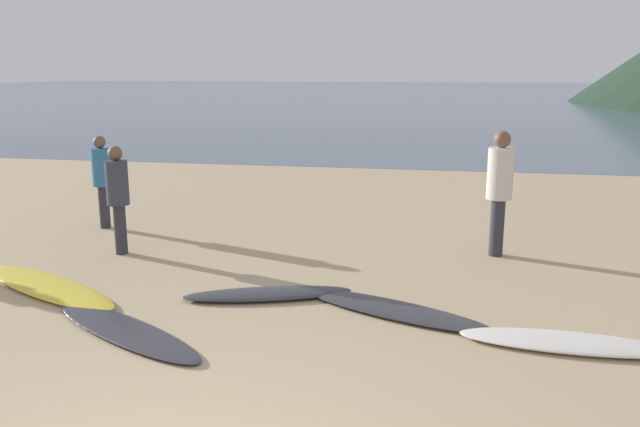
{
  "coord_description": "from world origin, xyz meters",
  "views": [
    {
      "loc": [
        1.6,
        -2.87,
        2.64
      ],
      "look_at": [
        -0.04,
        5.91,
        0.6
      ],
      "focal_mm": 36.12,
      "sensor_mm": 36.0,
      "label": 1
    }
  ],
  "objects_px": {
    "person_1": "(118,191)",
    "person_2": "(500,183)",
    "surfboard_4": "(268,294)",
    "surfboard_2": "(47,286)",
    "surfboard_3": "(125,330)",
    "person_0": "(102,174)",
    "surfboard_6": "(568,342)",
    "surfboard_5": "(394,310)"
  },
  "relations": [
    {
      "from": "person_1",
      "to": "person_0",
      "type": "bearing_deg",
      "value": 9.0
    },
    {
      "from": "surfboard_3",
      "to": "surfboard_6",
      "type": "xyz_separation_m",
      "value": [
        4.36,
        0.49,
        0.01
      ]
    },
    {
      "from": "surfboard_3",
      "to": "surfboard_5",
      "type": "xyz_separation_m",
      "value": [
        2.65,
        1.06,
        0.01
      ]
    },
    {
      "from": "surfboard_2",
      "to": "person_0",
      "type": "height_order",
      "value": "person_0"
    },
    {
      "from": "surfboard_4",
      "to": "person_0",
      "type": "height_order",
      "value": "person_0"
    },
    {
      "from": "surfboard_2",
      "to": "person_2",
      "type": "xyz_separation_m",
      "value": [
        5.46,
        2.51,
        1.01
      ]
    },
    {
      "from": "person_0",
      "to": "person_2",
      "type": "height_order",
      "value": "person_2"
    },
    {
      "from": "surfboard_5",
      "to": "surfboard_6",
      "type": "xyz_separation_m",
      "value": [
        1.71,
        -0.57,
        0.01
      ]
    },
    {
      "from": "surfboard_4",
      "to": "person_2",
      "type": "distance_m",
      "value": 3.72
    },
    {
      "from": "surfboard_5",
      "to": "person_1",
      "type": "xyz_separation_m",
      "value": [
        -4.05,
        1.59,
        0.88
      ]
    },
    {
      "from": "surfboard_4",
      "to": "person_2",
      "type": "height_order",
      "value": "person_2"
    },
    {
      "from": "surfboard_3",
      "to": "person_2",
      "type": "xyz_separation_m",
      "value": [
        3.91,
        3.56,
        1.02
      ]
    },
    {
      "from": "surfboard_5",
      "to": "surfboard_3",
      "type": "bearing_deg",
      "value": -135.23
    },
    {
      "from": "person_1",
      "to": "surfboard_4",
      "type": "bearing_deg",
      "value": -145.47
    },
    {
      "from": "surfboard_2",
      "to": "surfboard_4",
      "type": "relative_size",
      "value": 1.31
    },
    {
      "from": "person_2",
      "to": "surfboard_6",
      "type": "bearing_deg",
      "value": 123.74
    },
    {
      "from": "person_1",
      "to": "surfboard_5",
      "type": "bearing_deg",
      "value": -138.58
    },
    {
      "from": "surfboard_6",
      "to": "person_1",
      "type": "bearing_deg",
      "value": 162.19
    },
    {
      "from": "surfboard_6",
      "to": "surfboard_3",
      "type": "bearing_deg",
      "value": -170.82
    },
    {
      "from": "surfboard_4",
      "to": "person_1",
      "type": "bearing_deg",
      "value": 133.64
    },
    {
      "from": "surfboard_4",
      "to": "person_1",
      "type": "relative_size",
      "value": 1.27
    },
    {
      "from": "person_0",
      "to": "surfboard_5",
      "type": "bearing_deg",
      "value": 164.25
    },
    {
      "from": "surfboard_6",
      "to": "person_1",
      "type": "relative_size",
      "value": 1.32
    },
    {
      "from": "surfboard_2",
      "to": "surfboard_3",
      "type": "distance_m",
      "value": 1.88
    },
    {
      "from": "surfboard_2",
      "to": "surfboard_4",
      "type": "bearing_deg",
      "value": 31.69
    },
    {
      "from": "surfboard_3",
      "to": "surfboard_6",
      "type": "distance_m",
      "value": 4.39
    },
    {
      "from": "person_0",
      "to": "person_2",
      "type": "distance_m",
      "value": 6.34
    },
    {
      "from": "surfboard_3",
      "to": "surfboard_4",
      "type": "xyz_separation_m",
      "value": [
        1.15,
        1.28,
        0.01
      ]
    },
    {
      "from": "surfboard_2",
      "to": "surfboard_6",
      "type": "relative_size",
      "value": 1.26
    },
    {
      "from": "surfboard_6",
      "to": "person_0",
      "type": "distance_m",
      "value": 7.68
    },
    {
      "from": "surfboard_5",
      "to": "surfboard_6",
      "type": "relative_size",
      "value": 1.1
    },
    {
      "from": "person_1",
      "to": "person_2",
      "type": "distance_m",
      "value": 5.39
    },
    {
      "from": "surfboard_5",
      "to": "person_0",
      "type": "xyz_separation_m",
      "value": [
        -5.06,
        2.96,
        0.87
      ]
    },
    {
      "from": "person_2",
      "to": "surfboard_5",
      "type": "bearing_deg",
      "value": 88.57
    },
    {
      "from": "surfboard_5",
      "to": "person_2",
      "type": "height_order",
      "value": "person_2"
    },
    {
      "from": "surfboard_4",
      "to": "surfboard_6",
      "type": "xyz_separation_m",
      "value": [
        3.2,
        -0.78,
        -0.0
      ]
    },
    {
      "from": "surfboard_4",
      "to": "surfboard_6",
      "type": "distance_m",
      "value": 3.3
    },
    {
      "from": "person_1",
      "to": "person_2",
      "type": "relative_size",
      "value": 0.88
    },
    {
      "from": "surfboard_5",
      "to": "person_1",
      "type": "distance_m",
      "value": 4.44
    },
    {
      "from": "surfboard_3",
      "to": "surfboard_4",
      "type": "relative_size",
      "value": 1.17
    },
    {
      "from": "surfboard_2",
      "to": "person_2",
      "type": "height_order",
      "value": "person_2"
    },
    {
      "from": "surfboard_6",
      "to": "person_2",
      "type": "relative_size",
      "value": 1.15
    }
  ]
}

